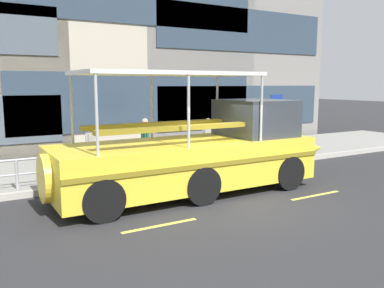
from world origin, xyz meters
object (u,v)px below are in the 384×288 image
Objects in this scene: duck_tour_boat at (203,153)px; pedestrian_mid_left at (145,137)px; parking_sign at (276,115)px; pedestrian_near_bow at (208,135)px; pedestrian_mid_right at (90,143)px.

duck_tour_boat reaches higher than pedestrian_mid_left.
pedestrian_mid_left is (-5.18, 1.09, -0.67)m from parking_sign.
duck_tour_boat is at bearing -124.42° from pedestrian_near_bow.
parking_sign is 1.65× the size of pedestrian_mid_right.
pedestrian_near_bow is at bearing 161.86° from parking_sign.
parking_sign reaches higher than pedestrian_mid_right.
parking_sign is 2.87m from pedestrian_near_bow.
pedestrian_mid_right is (-7.15, 1.20, -0.78)m from parking_sign.
pedestrian_near_bow is at bearing -5.00° from pedestrian_mid_left.
pedestrian_near_bow is (2.30, 3.36, 0.03)m from duck_tour_boat.
pedestrian_mid_left reaches higher than pedestrian_mid_right.
duck_tour_boat is 3.59m from pedestrian_mid_left.
pedestrian_near_bow is 2.55m from pedestrian_mid_left.
pedestrian_near_bow reaches higher than pedestrian_mid_right.
duck_tour_boat is 5.52× the size of pedestrian_mid_left.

